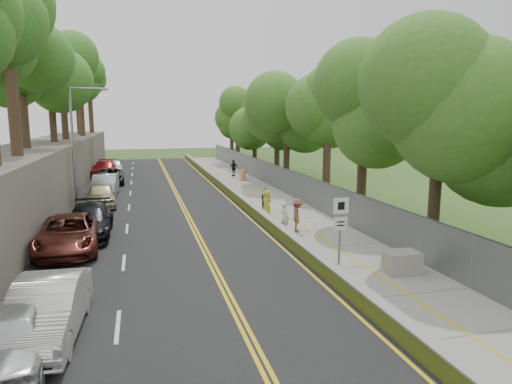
{
  "coord_description": "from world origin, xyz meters",
  "views": [
    {
      "loc": [
        -6.4,
        -18.89,
        5.98
      ],
      "look_at": [
        0.5,
        8.0,
        1.4
      ],
      "focal_mm": 32.0,
      "sensor_mm": 36.0,
      "label": 1
    }
  ],
  "objects_px": {
    "concrete_block": "(402,262)",
    "painter_0": "(266,203)",
    "signpost": "(340,222)",
    "car_1": "(46,310)",
    "car_0": "(11,337)",
    "person_far": "(234,168)",
    "car_2": "(69,234)",
    "streetlight": "(76,137)",
    "construction_barrel": "(243,175)"
  },
  "relations": [
    {
      "from": "concrete_block",
      "to": "painter_0",
      "type": "relative_size",
      "value": 0.78
    },
    {
      "from": "signpost",
      "to": "car_1",
      "type": "bearing_deg",
      "value": -162.27
    },
    {
      "from": "car_0",
      "to": "person_far",
      "type": "relative_size",
      "value": 2.51
    },
    {
      "from": "car_2",
      "to": "painter_0",
      "type": "relative_size",
      "value": 3.48
    },
    {
      "from": "concrete_block",
      "to": "car_0",
      "type": "bearing_deg",
      "value": -164.61
    },
    {
      "from": "car_1",
      "to": "person_far",
      "type": "xyz_separation_m",
      "value": [
        11.8,
        32.26,
        0.04
      ]
    },
    {
      "from": "car_0",
      "to": "person_far",
      "type": "xyz_separation_m",
      "value": [
        12.37,
        33.54,
        0.13
      ]
    },
    {
      "from": "streetlight",
      "to": "concrete_block",
      "type": "distance_m",
      "value": 22.98
    },
    {
      "from": "signpost",
      "to": "car_0",
      "type": "height_order",
      "value": "signpost"
    },
    {
      "from": "car_0",
      "to": "car_1",
      "type": "bearing_deg",
      "value": 61.25
    },
    {
      "from": "signpost",
      "to": "car_2",
      "type": "relative_size",
      "value": 0.55
    },
    {
      "from": "signpost",
      "to": "car_0",
      "type": "xyz_separation_m",
      "value": [
        -10.62,
        -4.5,
        -1.21
      ]
    },
    {
      "from": "car_1",
      "to": "signpost",
      "type": "bearing_deg",
      "value": 20.34
    },
    {
      "from": "car_1",
      "to": "person_far",
      "type": "relative_size",
      "value": 2.92
    },
    {
      "from": "construction_barrel",
      "to": "painter_0",
      "type": "height_order",
      "value": "painter_0"
    },
    {
      "from": "construction_barrel",
      "to": "car_0",
      "type": "xyz_separation_m",
      "value": [
        -12.57,
        -30.39,
        0.2
      ]
    },
    {
      "from": "streetlight",
      "to": "construction_barrel",
      "type": "height_order",
      "value": "streetlight"
    },
    {
      "from": "concrete_block",
      "to": "car_0",
      "type": "relative_size",
      "value": 0.3
    },
    {
      "from": "concrete_block",
      "to": "painter_0",
      "type": "height_order",
      "value": "painter_0"
    },
    {
      "from": "car_1",
      "to": "streetlight",
      "type": "bearing_deg",
      "value": 96.75
    },
    {
      "from": "signpost",
      "to": "car_1",
      "type": "distance_m",
      "value": 10.61
    },
    {
      "from": "streetlight",
      "to": "concrete_block",
      "type": "relative_size",
      "value": 6.3
    },
    {
      "from": "streetlight",
      "to": "car_0",
      "type": "bearing_deg",
      "value": -87.63
    },
    {
      "from": "painter_0",
      "to": "car_0",
      "type": "bearing_deg",
      "value": 143.33
    },
    {
      "from": "concrete_block",
      "to": "car_1",
      "type": "xyz_separation_m",
      "value": [
        -12.2,
        -2.23,
        0.37
      ]
    },
    {
      "from": "streetlight",
      "to": "car_2",
      "type": "distance_m",
      "value": 12.26
    },
    {
      "from": "car_0",
      "to": "painter_0",
      "type": "distance_m",
      "value": 17.98
    },
    {
      "from": "car_1",
      "to": "painter_0",
      "type": "xyz_separation_m",
      "value": [
        9.92,
        13.32,
        0.02
      ]
    },
    {
      "from": "concrete_block",
      "to": "car_1",
      "type": "height_order",
      "value": "car_1"
    },
    {
      "from": "concrete_block",
      "to": "person_far",
      "type": "relative_size",
      "value": 0.76
    },
    {
      "from": "concrete_block",
      "to": "car_2",
      "type": "height_order",
      "value": "car_2"
    },
    {
      "from": "concrete_block",
      "to": "car_1",
      "type": "distance_m",
      "value": 12.41
    },
    {
      "from": "streetlight",
      "to": "painter_0",
      "type": "relative_size",
      "value": 4.94
    },
    {
      "from": "car_0",
      "to": "painter_0",
      "type": "xyz_separation_m",
      "value": [
        10.49,
        14.61,
        0.11
      ]
    },
    {
      "from": "construction_barrel",
      "to": "car_1",
      "type": "height_order",
      "value": "car_1"
    },
    {
      "from": "car_0",
      "to": "car_1",
      "type": "xyz_separation_m",
      "value": [
        0.57,
        1.29,
        0.09
      ]
    },
    {
      "from": "car_0",
      "to": "concrete_block",
      "type": "bearing_deg",
      "value": 10.54
    },
    {
      "from": "car_1",
      "to": "person_far",
      "type": "height_order",
      "value": "person_far"
    },
    {
      "from": "signpost",
      "to": "car_0",
      "type": "relative_size",
      "value": 0.74
    },
    {
      "from": "signpost",
      "to": "construction_barrel",
      "type": "bearing_deg",
      "value": 85.69
    },
    {
      "from": "car_2",
      "to": "streetlight",
      "type": "bearing_deg",
      "value": 93.27
    },
    {
      "from": "streetlight",
      "to": "signpost",
      "type": "distance_m",
      "value": 20.72
    },
    {
      "from": "painter_0",
      "to": "car_1",
      "type": "bearing_deg",
      "value": 142.33
    },
    {
      "from": "painter_0",
      "to": "person_far",
      "type": "bearing_deg",
      "value": -6.69
    },
    {
      "from": "car_1",
      "to": "car_2",
      "type": "xyz_separation_m",
      "value": [
        -0.59,
        8.61,
        -0.01
      ]
    },
    {
      "from": "streetlight",
      "to": "signpost",
      "type": "relative_size",
      "value": 2.58
    },
    {
      "from": "streetlight",
      "to": "concrete_block",
      "type": "bearing_deg",
      "value": -52.8
    },
    {
      "from": "car_0",
      "to": "painter_0",
      "type": "bearing_deg",
      "value": 49.48
    },
    {
      "from": "concrete_block",
      "to": "car_0",
      "type": "distance_m",
      "value": 13.25
    },
    {
      "from": "person_far",
      "to": "car_2",
      "type": "bearing_deg",
      "value": 40.05
    }
  ]
}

